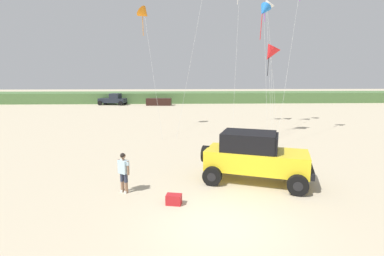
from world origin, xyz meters
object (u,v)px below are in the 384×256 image
(person_watching, at_px, (124,170))
(distant_pickup, at_px, (113,99))
(kite_purple_stunt, at_px, (271,53))
(jeep, at_px, (255,156))
(kite_orange_streamer, at_px, (267,8))
(distant_sedan, at_px, (159,102))
(kite_red_delta, at_px, (144,14))
(kite_yellow_diamond, at_px, (264,11))
(cooler_box, at_px, (174,199))

(person_watching, distance_m, distant_pickup, 39.71)
(person_watching, bearing_deg, kite_purple_stunt, 50.95)
(jeep, bearing_deg, kite_purple_stunt, 69.90)
(distant_pickup, distance_m, kite_orange_streamer, 31.64)
(jeep, distance_m, kite_orange_streamer, 18.21)
(distant_sedan, relative_size, kite_red_delta, 0.39)
(jeep, distance_m, distant_sedan, 37.16)
(kite_orange_streamer, bearing_deg, kite_red_delta, -174.37)
(person_watching, height_order, distant_pickup, distant_pickup)
(kite_red_delta, distance_m, kite_yellow_diamond, 10.03)
(distant_sedan, xyz_separation_m, kite_purple_stunt, (10.76, -25.71, 5.95))
(person_watching, xyz_separation_m, kite_yellow_diamond, (8.56, 10.69, 8.57))
(person_watching, bearing_deg, kite_yellow_diamond, 51.31)
(jeep, height_order, cooler_box, jeep)
(cooler_box, bearing_deg, distant_pickup, 117.08)
(jeep, relative_size, kite_red_delta, 0.47)
(cooler_box, relative_size, distant_sedan, 0.13)
(cooler_box, xyz_separation_m, distant_sedan, (-3.22, 38.72, 0.41))
(jeep, bearing_deg, kite_yellow_diamond, 73.11)
(cooler_box, relative_size, kite_orange_streamer, 0.05)
(kite_red_delta, relative_size, kite_orange_streamer, 0.92)
(kite_yellow_diamond, relative_size, kite_purple_stunt, 1.38)
(person_watching, distance_m, cooler_box, 2.49)
(cooler_box, bearing_deg, person_watching, 160.75)
(kite_red_delta, bearing_deg, jeep, -65.34)
(jeep, height_order, kite_purple_stunt, kite_purple_stunt)
(cooler_box, height_order, kite_purple_stunt, kite_purple_stunt)
(distant_sedan, bearing_deg, kite_yellow_diamond, -65.97)
(kite_purple_stunt, bearing_deg, distant_sedan, 112.70)
(cooler_box, height_order, kite_orange_streamer, kite_orange_streamer)
(kite_purple_stunt, bearing_deg, distant_pickup, 124.89)
(person_watching, bearing_deg, jeep, 9.95)
(person_watching, height_order, kite_purple_stunt, kite_purple_stunt)
(kite_orange_streamer, bearing_deg, cooler_box, -115.89)
(person_watching, relative_size, kite_yellow_diamond, 0.16)
(distant_pickup, bearing_deg, jeep, -68.60)
(distant_pickup, xyz_separation_m, kite_yellow_diamond, (17.71, -27.95, 8.57))
(kite_orange_streamer, bearing_deg, distant_sedan, 117.66)
(person_watching, xyz_separation_m, cooler_box, (2.04, -1.21, -0.75))
(kite_orange_streamer, bearing_deg, kite_yellow_diamond, -108.59)
(distant_pickup, relative_size, distant_sedan, 1.16)
(jeep, relative_size, cooler_box, 8.92)
(person_watching, bearing_deg, distant_pickup, 103.32)
(cooler_box, height_order, distant_pickup, distant_pickup)
(kite_yellow_diamond, bearing_deg, kite_orange_streamer, 71.41)
(jeep, height_order, kite_red_delta, kite_red_delta)
(distant_sedan, distance_m, kite_red_delta, 24.76)
(person_watching, height_order, kite_yellow_diamond, kite_yellow_diamond)
(jeep, bearing_deg, person_watching, -170.05)
(jeep, relative_size, person_watching, 2.99)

